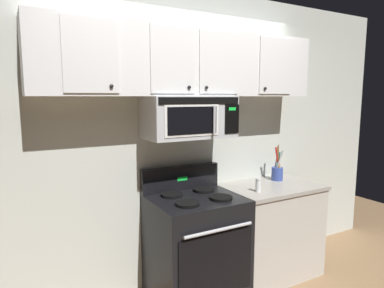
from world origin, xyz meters
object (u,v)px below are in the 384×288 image
at_px(over_range_microwave, 189,117).
at_px(stove_range, 196,246).
at_px(utensil_crock_blue, 277,171).
at_px(salt_shaker, 258,185).

bearing_deg(over_range_microwave, stove_range, -89.86).
height_order(utensil_crock_blue, salt_shaker, utensil_crock_blue).
bearing_deg(salt_shaker, stove_range, 168.08).
xyz_separation_m(stove_range, salt_shaker, (0.57, -0.12, 0.49)).
bearing_deg(over_range_microwave, salt_shaker, -22.47).
xyz_separation_m(stove_range, utensil_crock_blue, (1.03, 0.12, 0.52)).
xyz_separation_m(over_range_microwave, salt_shaker, (0.58, -0.24, -0.62)).
bearing_deg(salt_shaker, utensil_crock_blue, 28.01).
distance_m(over_range_microwave, salt_shaker, 0.88).
distance_m(stove_range, salt_shaker, 0.77).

